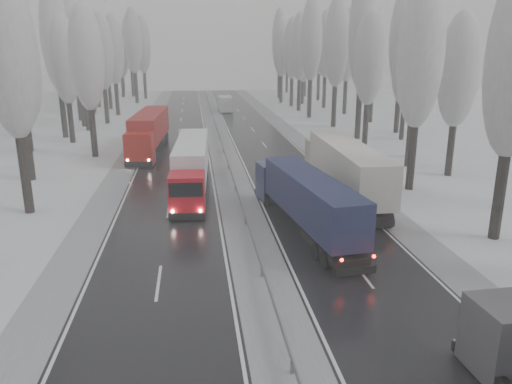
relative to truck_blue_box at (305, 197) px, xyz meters
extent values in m
cube|color=black|center=(1.59, 11.37, -2.21)|extent=(7.50, 200.00, 0.03)
cube|color=black|center=(-8.91, 11.37, -2.21)|extent=(7.50, 200.00, 0.03)
cube|color=#A9ACB1|center=(-3.66, 11.37, -2.20)|extent=(3.00, 200.00, 0.04)
cube|color=#A9ACB1|center=(6.54, 11.37, -2.20)|extent=(2.40, 200.00, 0.04)
cube|color=#A9ACB1|center=(-13.86, 11.37, -2.20)|extent=(2.40, 200.00, 0.04)
cube|color=slate|center=(-3.66, 11.37, -1.62)|extent=(0.06, 200.00, 0.32)
cube|color=slate|center=(-3.66, 9.37, -1.92)|extent=(0.12, 0.12, 0.60)
cube|color=slate|center=(-3.66, 41.37, -1.92)|extent=(0.12, 0.12, 0.60)
cylinder|color=black|center=(11.37, -2.96, 0.58)|extent=(0.68, 0.68, 5.60)
cylinder|color=black|center=(10.84, 8.40, 0.59)|extent=(0.68, 0.68, 5.62)
ellipsoid|color=#989592|center=(10.84, 8.40, 8.62)|extent=(3.60, 3.60, 11.48)
cylinder|color=black|center=(16.36, 12.40, 0.25)|extent=(0.64, 0.64, 4.94)
ellipsoid|color=#989592|center=(16.36, 12.40, 7.30)|extent=(3.60, 3.60, 10.09)
cylinder|color=black|center=(14.23, 16.54, 0.44)|extent=(0.66, 0.66, 5.32)
ellipsoid|color=#989592|center=(14.23, 16.54, 8.05)|extent=(3.60, 3.60, 10.88)
cylinder|color=black|center=(16.46, 20.54, 0.93)|extent=(0.72, 0.72, 6.31)
ellipsoid|color=#989592|center=(16.46, 20.54, 9.95)|extent=(3.60, 3.60, 12.90)
cylinder|color=black|center=(13.36, 26.97, 0.47)|extent=(0.67, 0.67, 5.38)
ellipsoid|color=#989592|center=(13.36, 26.97, 8.15)|extent=(3.60, 3.60, 10.98)
cylinder|color=black|center=(19.64, 30.97, 0.08)|extent=(0.62, 0.62, 4.59)
ellipsoid|color=#989592|center=(19.64, 30.97, 6.64)|extent=(3.60, 3.60, 9.39)
cylinder|color=black|center=(14.23, 32.39, 1.25)|extent=(0.76, 0.76, 6.95)
ellipsoid|color=#989592|center=(14.23, 32.39, 11.18)|extent=(3.60, 3.60, 14.19)
cylinder|color=black|center=(21.15, 36.39, 1.07)|extent=(0.74, 0.74, 6.59)
ellipsoid|color=#989592|center=(21.15, 36.39, 10.49)|extent=(3.60, 3.60, 13.46)
cylinder|color=black|center=(13.90, 42.64, 0.96)|extent=(0.72, 0.72, 6.37)
ellipsoid|color=#989592|center=(13.90, 42.64, 10.06)|extent=(3.60, 3.60, 13.01)
cylinder|color=black|center=(21.05, 46.64, 0.76)|extent=(0.70, 0.70, 5.97)
ellipsoid|color=#989592|center=(21.05, 46.64, 9.29)|extent=(3.60, 3.60, 12.20)
cylinder|color=black|center=(12.67, 53.32, 1.10)|extent=(0.74, 0.74, 6.65)
ellipsoid|color=#989592|center=(12.67, 53.32, 10.61)|extent=(3.60, 3.60, 13.59)
cylinder|color=black|center=(20.05, 57.32, 0.85)|extent=(0.71, 0.71, 6.14)
ellipsoid|color=#989592|center=(20.05, 57.32, 9.61)|extent=(3.60, 3.60, 12.54)
cylinder|color=black|center=(12.90, 63.07, 0.81)|extent=(0.71, 0.71, 6.05)
ellipsoid|color=#989592|center=(12.90, 63.07, 9.45)|extent=(3.60, 3.60, 12.37)
cylinder|color=black|center=(18.81, 67.07, 0.93)|extent=(0.72, 0.72, 6.30)
ellipsoid|color=#989592|center=(18.81, 67.07, 9.92)|extent=(3.60, 3.60, 12.87)
cylinder|color=black|center=(12.97, 70.58, 0.72)|extent=(0.70, 0.70, 5.88)
ellipsoid|color=#989592|center=(12.97, 70.58, 9.11)|extent=(3.60, 3.60, 12.00)
cylinder|color=black|center=(16.10, 74.58, 0.21)|extent=(0.64, 0.64, 4.86)
ellipsoid|color=#989592|center=(16.10, 74.58, 7.14)|extent=(3.60, 3.60, 9.92)
cylinder|color=black|center=(12.07, 77.69, 0.77)|extent=(0.70, 0.70, 5.98)
ellipsoid|color=#989592|center=(12.07, 77.69, 9.30)|extent=(3.60, 3.60, 12.21)
cylinder|color=black|center=(21.28, 81.69, 0.87)|extent=(0.71, 0.71, 6.19)
ellipsoid|color=#989592|center=(21.28, 81.69, 9.71)|extent=(3.60, 3.60, 12.64)
cylinder|color=black|center=(13.37, 87.53, 1.21)|extent=(0.75, 0.75, 6.86)
ellipsoid|color=#989592|center=(13.37, 87.53, 11.00)|extent=(3.60, 3.60, 14.01)
cylinder|color=black|center=(20.36, 91.53, 0.55)|extent=(0.68, 0.68, 5.55)
ellipsoid|color=#989592|center=(20.36, 91.53, 8.48)|extent=(3.60, 3.60, 11.33)
cylinder|color=black|center=(15.07, 98.10, 0.82)|extent=(0.71, 0.71, 6.09)
ellipsoid|color=#989592|center=(15.07, 98.10, 9.53)|extent=(3.60, 3.60, 12.45)
cylinder|color=black|center=(17.88, 102.10, 0.52)|extent=(0.67, 0.67, 5.49)
ellipsoid|color=#989592|center=(17.88, 102.10, 8.36)|extent=(3.60, 3.60, 11.21)
cylinder|color=black|center=(-18.79, 5.94, 0.70)|extent=(0.69, 0.69, 5.83)
ellipsoid|color=#989592|center=(-18.79, 5.94, 9.03)|extent=(3.60, 3.60, 11.92)
cylinder|color=black|center=(-21.41, 15.57, 0.29)|extent=(0.65, 0.65, 5.03)
ellipsoid|color=#989592|center=(-21.41, 15.57, 7.48)|extent=(3.60, 3.60, 10.28)
cylinder|color=black|center=(-17.61, 25.10, 0.50)|extent=(0.67, 0.67, 5.44)
ellipsoid|color=#989592|center=(-17.61, 25.10, 8.26)|extent=(3.60, 3.60, 11.11)
cylinder|color=black|center=(-25.51, 29.10, 0.64)|extent=(0.69, 0.69, 5.72)
ellipsoid|color=#989592|center=(-25.51, 29.10, 8.82)|extent=(3.60, 3.60, 11.69)
cylinder|color=black|center=(-21.93, 34.09, 0.39)|extent=(0.66, 0.66, 5.23)
ellipsoid|color=#989592|center=(-21.93, 34.09, 7.86)|extent=(3.60, 3.60, 10.68)
cylinder|color=black|center=(-23.72, 38.09, 1.08)|extent=(0.74, 0.74, 6.60)
ellipsoid|color=#989592|center=(-23.72, 38.09, 10.51)|extent=(3.60, 3.60, 13.49)
cylinder|color=black|center=(-21.82, 43.72, 0.36)|extent=(0.65, 0.65, 5.16)
ellipsoid|color=#989592|center=(-21.82, 43.72, 7.73)|extent=(3.60, 3.60, 10.54)
cylinder|color=black|center=(-23.21, 47.72, 0.68)|extent=(0.69, 0.69, 5.79)
ellipsoid|color=#989592|center=(-23.21, 47.72, 8.95)|extent=(3.60, 3.60, 11.84)
cylinder|color=black|center=(-20.25, 50.48, 0.60)|extent=(0.68, 0.68, 5.64)
ellipsoid|color=#989592|center=(-20.25, 50.48, 8.66)|extent=(3.60, 3.60, 11.53)
cylinder|color=black|center=(-25.09, 54.48, 1.06)|extent=(0.73, 0.73, 6.56)
ellipsoid|color=#989592|center=(-25.09, 54.48, 10.43)|extent=(3.60, 3.60, 13.40)
cylinder|color=black|center=(-19.99, 60.56, 0.68)|extent=(0.69, 0.69, 5.79)
ellipsoid|color=#989592|center=(-19.99, 60.56, 8.95)|extent=(3.60, 3.60, 11.84)
cylinder|color=black|center=(-24.75, 64.56, 1.10)|extent=(0.74, 0.74, 6.65)
ellipsoid|color=#989592|center=(-24.75, 64.56, 10.60)|extent=(3.60, 3.60, 13.58)
cylinder|color=black|center=(-22.59, 69.91, 0.34)|extent=(0.65, 0.65, 5.12)
ellipsoid|color=#989592|center=(-22.59, 69.91, 7.65)|extent=(3.60, 3.60, 10.46)
cylinder|color=black|center=(-25.48, 73.91, 0.70)|extent=(0.69, 0.69, 5.84)
ellipsoid|color=#989592|center=(-25.48, 73.91, 9.03)|extent=(3.60, 3.60, 11.92)
cylinder|color=black|center=(-18.74, 80.70, 1.11)|extent=(0.74, 0.74, 6.67)
ellipsoid|color=#989592|center=(-18.74, 80.70, 10.65)|extent=(3.60, 3.60, 13.63)
cylinder|color=black|center=(-27.86, 84.70, 0.93)|extent=(0.72, 0.72, 6.31)
ellipsoid|color=#989592|center=(-27.86, 84.70, 9.94)|extent=(3.60, 3.60, 12.88)
cylinder|color=black|center=(-17.71, 90.09, 0.92)|extent=(0.72, 0.72, 6.29)
ellipsoid|color=#989592|center=(-17.71, 90.09, 9.90)|extent=(3.60, 3.60, 12.84)
cylinder|color=black|center=(-23.33, 94.09, 0.21)|extent=(0.64, 0.64, 4.86)
ellipsoid|color=#989592|center=(-23.33, 94.09, 7.14)|extent=(3.60, 3.60, 9.92)
cylinder|color=black|center=(-21.22, 96.68, 1.09)|extent=(0.74, 0.74, 6.63)
ellipsoid|color=#989592|center=(-21.22, 96.68, 10.56)|extent=(3.60, 3.60, 13.54)
cylinder|color=black|center=(-24.00, 100.68, 0.67)|extent=(0.69, 0.69, 5.79)
ellipsoid|color=#989592|center=(-24.00, 100.68, 8.94)|extent=(3.60, 3.60, 11.82)
cube|color=black|center=(3.80, -15.14, -0.13)|extent=(2.05, 0.18, 0.89)
cube|color=black|center=(3.80, -15.05, -1.82)|extent=(2.23, 0.23, 0.45)
sphere|color=white|center=(2.95, -15.06, -1.46)|extent=(0.20, 0.20, 0.20)
cube|color=#1C2347|center=(-0.84, 6.16, -0.69)|extent=(2.63, 2.71, 2.79)
cube|color=black|center=(-1.00, 7.31, -0.04)|extent=(2.13, 0.38, 0.93)
cube|color=black|center=(-1.01, 7.40, -1.80)|extent=(2.32, 0.45, 0.46)
cube|color=#131C36|center=(0.14, -1.02, 0.29)|extent=(3.98, 12.28, 2.60)
cube|color=black|center=(0.96, -7.04, -1.71)|extent=(2.13, 0.40, 0.42)
cube|color=black|center=(0.59, -4.33, -1.53)|extent=(2.72, 5.34, 0.42)
cube|color=black|center=(0.89, -6.54, -1.90)|extent=(2.12, 0.34, 0.56)
cylinder|color=black|center=(-1.71, 5.29, -1.74)|extent=(0.45, 1.00, 0.97)
cylinder|color=black|center=(0.22, 5.56, -1.74)|extent=(0.45, 1.00, 0.97)
cylinder|color=black|center=(-0.32, -4.83, -1.74)|extent=(0.45, 1.00, 0.97)
cylinder|color=black|center=(1.61, -4.56, -1.74)|extent=(0.45, 1.00, 0.97)
cylinder|color=black|center=(-0.16, -6.02, -1.74)|extent=(0.45, 1.00, 0.97)
cylinder|color=black|center=(1.77, -5.76, -1.74)|extent=(0.45, 1.00, 0.97)
sphere|color=#FF0C05|center=(0.10, -7.23, -0.97)|extent=(0.19, 0.19, 0.19)
sphere|color=#FF0C05|center=(1.85, -6.99, -0.97)|extent=(0.19, 0.19, 0.19)
sphere|color=white|center=(-1.89, 7.31, -1.43)|extent=(0.20, 0.20, 0.20)
sphere|color=white|center=(-0.14, 7.55, -1.43)|extent=(0.20, 0.20, 0.20)
cube|color=#9E9C8C|center=(4.61, 13.78, -0.45)|extent=(2.71, 2.82, 3.22)
cube|color=black|center=(4.62, 15.12, 0.30)|extent=(2.47, 0.13, 1.07)
cube|color=black|center=(4.62, 15.23, -1.74)|extent=(2.69, 0.19, 0.54)
cube|color=beige|center=(4.52, 5.40, 0.68)|extent=(2.89, 13.99, 3.01)
cube|color=black|center=(4.45, -1.63, -1.63)|extent=(2.47, 0.15, 0.48)
cube|color=black|center=(4.48, 1.53, -1.42)|extent=(2.42, 5.93, 0.48)
cube|color=black|center=(4.45, -1.04, -1.85)|extent=(2.47, 0.09, 0.64)
cylinder|color=black|center=(3.47, 12.93, -1.66)|extent=(0.39, 1.12, 1.12)
cylinder|color=black|center=(5.73, 12.91, -1.66)|extent=(0.39, 1.12, 1.12)
cylinder|color=black|center=(3.35, 1.12, -1.66)|extent=(0.39, 1.12, 1.12)
cylinder|color=black|center=(5.60, 1.09, -1.66)|extent=(0.39, 1.12, 1.12)
cylinder|color=black|center=(3.33, -0.28, -1.66)|extent=(0.39, 1.12, 1.12)
cylinder|color=black|center=(5.59, -0.30, -1.66)|extent=(0.39, 1.12, 1.12)
sphere|color=#FF0C05|center=(3.43, -1.70, -0.77)|extent=(0.21, 0.21, 0.21)
sphere|color=#FF0C05|center=(5.47, -1.72, -0.77)|extent=(0.21, 0.21, 0.21)
sphere|color=white|center=(3.60, 15.27, -1.31)|extent=(0.24, 0.24, 0.24)
sphere|color=white|center=(5.65, 15.25, -1.31)|extent=(0.24, 0.24, 0.24)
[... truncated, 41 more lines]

